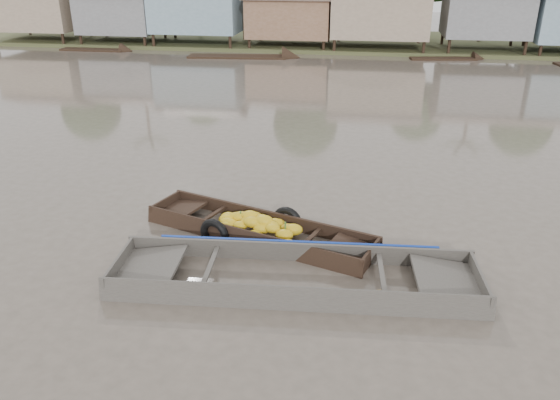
# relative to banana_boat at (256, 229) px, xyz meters

# --- Properties ---
(ground) EXTENTS (120.00, 120.00, 0.00)m
(ground) POSITION_rel_banana_boat_xyz_m (0.45, -0.52, -0.17)
(ground) COLOR #524A3F
(ground) RESTS_ON ground
(riverbank) EXTENTS (120.00, 12.47, 10.22)m
(riverbank) POSITION_rel_banana_boat_xyz_m (3.48, 31.34, 2.91)
(riverbank) COLOR #384723
(riverbank) RESTS_ON ground
(banana_boat) EXTENTS (5.85, 3.15, 0.82)m
(banana_boat) POSITION_rel_banana_boat_xyz_m (0.00, 0.00, 0.00)
(banana_boat) COLOR black
(banana_boat) RESTS_ON ground
(viewer_boat) EXTENTS (7.60, 2.49, 0.60)m
(viewer_boat) POSITION_rel_banana_boat_xyz_m (1.22, -1.94, -0.11)
(viewer_boat) COLOR #3E3934
(viewer_boat) RESTS_ON ground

